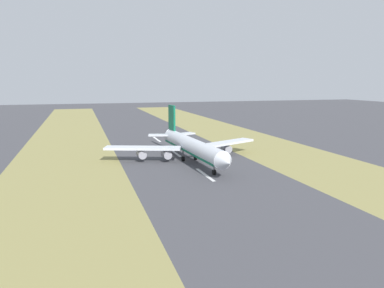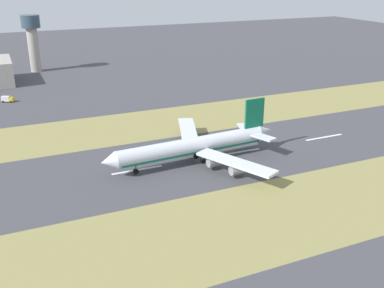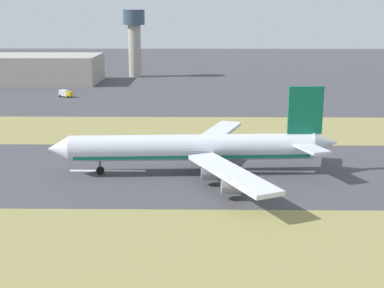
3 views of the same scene
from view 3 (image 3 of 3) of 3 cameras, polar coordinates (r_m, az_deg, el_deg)
name	(u,v)px [view 3 (image 3 of 3)]	position (r m, az deg, el deg)	size (l,w,h in m)	color
ground_plane	(209,171)	(126.35, 1.84, -2.91)	(800.00, 800.00, 0.00)	#424247
grass_median_west	(214,257)	(84.40, 2.36, -11.95)	(40.00, 600.00, 0.01)	olive
grass_median_east	(207,129)	(169.86, 1.59, 1.56)	(40.00, 600.00, 0.01)	olive
centreline_dash_mid	(277,171)	(127.64, 9.04, -2.91)	(1.20, 18.00, 0.01)	silver
centreline_dash_far	(108,171)	(128.18, -8.98, -2.83)	(1.20, 18.00, 0.01)	silver
airplane_main_jet	(200,148)	(123.30, 0.88, -0.43)	(64.03, 67.20, 20.20)	silver
terminal_building	(30,69)	(292.24, -16.93, 7.69)	(36.00, 71.99, 14.11)	#A39E93
control_tower	(134,36)	(304.15, -6.17, 11.40)	(12.00, 12.00, 36.80)	#A39E93
service_truck	(66,93)	(238.90, -13.34, 5.28)	(4.63, 6.36, 3.10)	gold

